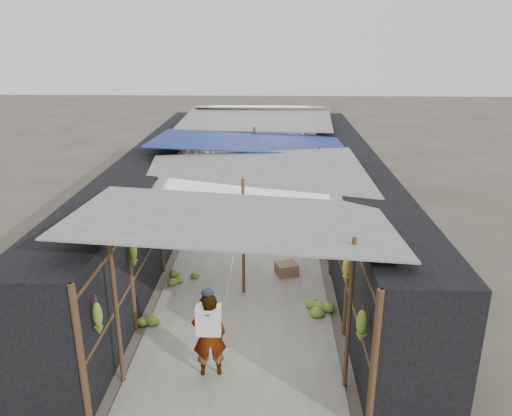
# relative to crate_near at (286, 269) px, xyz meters

# --- Properties ---
(ground) EXTENTS (80.00, 80.00, 0.00)m
(ground) POSITION_rel_crate_near_xyz_m (-0.95, -3.91, -0.15)
(ground) COLOR #6B6356
(ground) RESTS_ON ground
(aisle_slab) EXTENTS (3.60, 16.00, 0.02)m
(aisle_slab) POSITION_rel_crate_near_xyz_m (-0.95, 2.59, -0.14)
(aisle_slab) COLOR #9E998E
(aisle_slab) RESTS_ON ground
(stall_left) EXTENTS (1.40, 15.00, 2.30)m
(stall_left) POSITION_rel_crate_near_xyz_m (-3.65, 2.59, 1.00)
(stall_left) COLOR black
(stall_left) RESTS_ON ground
(stall_right) EXTENTS (1.40, 15.00, 2.30)m
(stall_right) POSITION_rel_crate_near_xyz_m (1.75, 2.59, 1.00)
(stall_right) COLOR black
(stall_right) RESTS_ON ground
(crate_near) EXTENTS (0.59, 0.53, 0.29)m
(crate_near) POSITION_rel_crate_near_xyz_m (0.00, 0.00, 0.00)
(crate_near) COLOR #8C6347
(crate_near) RESTS_ON ground
(crate_mid) EXTENTS (0.63, 0.57, 0.31)m
(crate_mid) POSITION_rel_crate_near_xyz_m (0.40, 2.64, 0.01)
(crate_mid) COLOR #8C6347
(crate_mid) RESTS_ON ground
(crate_back) EXTENTS (0.49, 0.43, 0.28)m
(crate_back) POSITION_rel_crate_near_xyz_m (-1.91, 2.99, -0.01)
(crate_back) COLOR #8C6347
(crate_back) RESTS_ON ground
(black_basin) EXTENTS (0.53, 0.53, 0.16)m
(black_basin) POSITION_rel_crate_near_xyz_m (0.75, 6.09, -0.07)
(black_basin) COLOR black
(black_basin) RESTS_ON ground
(vendor_elderly) EXTENTS (0.61, 0.46, 1.52)m
(vendor_elderly) POSITION_rel_crate_near_xyz_m (-1.35, -3.68, 0.61)
(vendor_elderly) COLOR white
(vendor_elderly) RESTS_ON ground
(shopper_blue) EXTENTS (0.98, 0.87, 1.67)m
(shopper_blue) POSITION_rel_crate_near_xyz_m (-1.48, 3.81, 0.69)
(shopper_blue) COLOR #1D4295
(shopper_blue) RESTS_ON ground
(vendor_seated) EXTENTS (0.59, 0.73, 0.98)m
(vendor_seated) POSITION_rel_crate_near_xyz_m (0.36, 2.78, 0.35)
(vendor_seated) COLOR #534E48
(vendor_seated) RESTS_ON ground
(market_canopy) EXTENTS (5.62, 15.20, 2.77)m
(market_canopy) POSITION_rel_crate_near_xyz_m (-0.92, 2.93, 2.26)
(market_canopy) COLOR brown
(market_canopy) RESTS_ON ground
(hanging_bananas) EXTENTS (3.95, 14.40, 0.86)m
(hanging_bananas) POSITION_rel_crate_near_xyz_m (-1.18, 2.96, 1.47)
(hanging_bananas) COLOR olive
(hanging_bananas) RESTS_ON ground
(floor_bananas) EXTENTS (3.85, 10.18, 0.36)m
(floor_bananas) POSITION_rel_crate_near_xyz_m (-1.05, 1.49, 0.00)
(floor_bananas) COLOR olive
(floor_bananas) RESTS_ON ground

